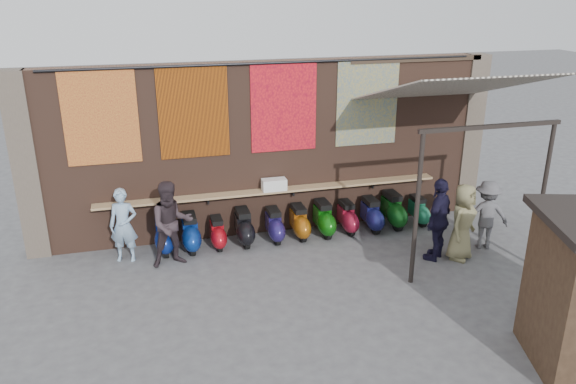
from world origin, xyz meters
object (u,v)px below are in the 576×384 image
at_px(shelf_box, 274,185).
at_px(scooter_stool_3, 244,227).
at_px(scooter_stool_5, 299,222).
at_px(diner_left, 124,225).
at_px(scooter_stool_2, 218,233).
at_px(scooter_stool_4, 274,225).
at_px(shopper_navy, 439,219).
at_px(shopper_tan, 462,222).
at_px(shopper_grey, 486,215).
at_px(scooter_stool_0, 164,234).
at_px(scooter_stool_7, 347,217).
at_px(scooter_stool_9, 393,210).
at_px(diner_right, 172,224).
at_px(scooter_stool_6, 324,219).
at_px(scooter_stool_1, 190,233).
at_px(scooter_stool_10, 418,210).
at_px(scooter_stool_8, 371,215).

distance_m(shelf_box, scooter_stool_3, 1.20).
distance_m(scooter_stool_5, diner_left, 3.93).
bearing_deg(scooter_stool_2, scooter_stool_4, 0.72).
bearing_deg(scooter_stool_5, shopper_navy, -35.22).
bearing_deg(shopper_tan, scooter_stool_4, 117.11).
height_order(scooter_stool_3, shopper_navy, shopper_navy).
xyz_separation_m(shopper_navy, shopper_grey, (1.31, 0.22, -0.12)).
bearing_deg(scooter_stool_0, scooter_stool_7, -0.38).
distance_m(diner_left, shopper_tan, 7.17).
height_order(shelf_box, scooter_stool_9, shelf_box).
xyz_separation_m(scooter_stool_2, diner_right, (-1.01, -0.58, 0.58)).
distance_m(scooter_stool_4, shopper_navy, 3.65).
xyz_separation_m(shelf_box, diner_left, (-3.38, -0.43, -0.45)).
bearing_deg(scooter_stool_6, diner_left, -178.31).
bearing_deg(scooter_stool_6, scooter_stool_9, 0.76).
relative_size(scooter_stool_1, diner_right, 0.46).
bearing_deg(scooter_stool_4, shelf_box, 76.01).
relative_size(scooter_stool_2, scooter_stool_3, 0.86).
bearing_deg(shopper_navy, scooter_stool_10, -145.39).
distance_m(scooter_stool_7, diner_right, 4.20).
bearing_deg(scooter_stool_1, shopper_navy, -19.49).
bearing_deg(scooter_stool_9, diner_right, -173.26).
bearing_deg(scooter_stool_6, shopper_grey, -25.74).
relative_size(shopper_navy, shopper_tan, 1.08).
bearing_deg(scooter_stool_1, scooter_stool_7, 0.34).
height_order(scooter_stool_2, scooter_stool_8, scooter_stool_8).
relative_size(scooter_stool_3, scooter_stool_4, 1.07).
relative_size(scooter_stool_8, diner_left, 0.51).
height_order(scooter_stool_2, scooter_stool_7, scooter_stool_7).
bearing_deg(scooter_stool_1, scooter_stool_4, -0.10).
distance_m(shelf_box, diner_left, 3.43).
height_order(shelf_box, scooter_stool_7, shelf_box).
bearing_deg(shopper_grey, scooter_stool_5, -2.42).
relative_size(scooter_stool_3, scooter_stool_5, 1.06).
bearing_deg(scooter_stool_3, scooter_stool_2, -177.44).
relative_size(scooter_stool_3, shopper_navy, 0.46).
bearing_deg(scooter_stool_7, scooter_stool_0, 179.62).
distance_m(scooter_stool_3, shopper_navy, 4.28).
height_order(scooter_stool_1, scooter_stool_6, scooter_stool_1).
bearing_deg(shopper_grey, scooter_stool_7, -11.03).
relative_size(scooter_stool_10, diner_left, 0.45).
bearing_deg(scooter_stool_6, scooter_stool_2, -179.42).
xyz_separation_m(scooter_stool_10, shopper_tan, (-0.02, -1.93, 0.50)).
bearing_deg(shopper_tan, shopper_grey, -12.34).
distance_m(scooter_stool_6, shopper_navy, 2.70).
relative_size(shelf_box, shopper_grey, 0.36).
height_order(diner_left, shopper_navy, shopper_navy).
bearing_deg(scooter_stool_5, diner_right, -168.38).
distance_m(scooter_stool_8, shopper_tan, 2.30).
bearing_deg(scooter_stool_4, diner_right, -165.67).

